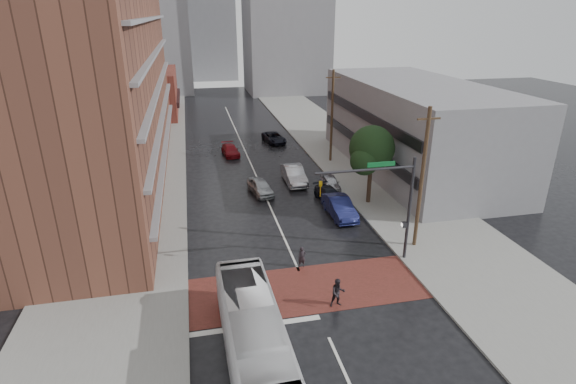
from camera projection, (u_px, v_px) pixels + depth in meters
ground at (309, 293)px, 26.63m from camera, size 160.00×160.00×0.00m
crosswalk at (307, 288)px, 27.08m from camera, size 14.00×5.00×0.02m
sidewalk_west at (142, 171)px, 47.00m from camera, size 9.00×90.00×0.15m
sidewalk_east at (350, 157)px, 51.54m from camera, size 9.00×90.00×0.15m
apartment_block at (93, 30)px, 40.41m from camera, size 10.00×44.00×28.00m
storefront_west at (151, 93)px, 71.92m from camera, size 8.00×16.00×7.00m
building_east at (415, 127)px, 46.35m from camera, size 11.00×26.00×9.00m
distant_tower_west at (141, 9)px, 88.63m from camera, size 18.00×16.00×32.00m
distant_tower_center at (209, 28)px, 108.30m from camera, size 12.00×10.00×24.00m
street_tree at (372, 151)px, 37.46m from camera, size 4.20×4.10×6.90m
signal_mast at (390, 196)px, 28.29m from camera, size 6.50×0.30×7.20m
utility_pole_near at (422, 179)px, 30.08m from camera, size 1.60×0.26×10.00m
utility_pole_far at (332, 116)px, 48.22m from camera, size 1.60×0.26×10.00m
transit_bus at (254, 339)px, 20.65m from camera, size 2.76×10.99×3.05m
pedestrian_a at (302, 257)px, 29.15m from camera, size 0.54×0.38×1.43m
pedestrian_b at (338, 293)px, 25.20m from camera, size 0.85×0.66×1.74m
car_travel_a at (260, 187)px, 40.96m from camera, size 2.31×4.28×1.38m
car_travel_b at (294, 175)px, 43.60m from camera, size 1.77×5.06×1.67m
car_travel_c at (230, 150)px, 52.15m from camera, size 2.07×4.26×1.19m
suv_travel at (274, 138)px, 57.23m from camera, size 2.80×4.91×1.29m
car_parked_near at (340, 207)px, 36.43m from camera, size 1.80×4.86×1.59m
car_parked_mid at (330, 195)px, 39.37m from camera, size 2.26×4.30×1.19m
car_parked_far at (330, 183)px, 42.15m from camera, size 1.76×3.77×1.25m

